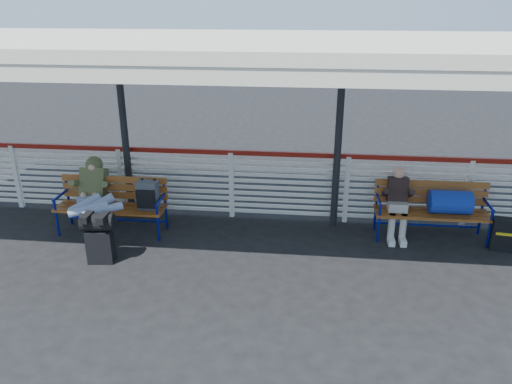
# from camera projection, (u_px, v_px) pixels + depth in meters

# --- Properties ---
(ground) EXTENTS (60.00, 60.00, 0.00)m
(ground) POSITION_uv_depth(u_px,v_px,m) (212.00, 270.00, 7.23)
(ground) COLOR black
(ground) RESTS_ON ground
(fence) EXTENTS (12.08, 0.08, 1.24)m
(fence) POSITION_uv_depth(u_px,v_px,m) (231.00, 182.00, 8.75)
(fence) COLOR silver
(fence) RESTS_ON ground
(canopy) EXTENTS (12.60, 3.60, 3.16)m
(canopy) POSITION_uv_depth(u_px,v_px,m) (217.00, 47.00, 6.92)
(canopy) COLOR silver
(canopy) RESTS_ON ground
(luggage_stack) EXTENTS (0.49, 0.31, 0.77)m
(luggage_stack) POSITION_uv_depth(u_px,v_px,m) (99.00, 236.00, 7.31)
(luggage_stack) COLOR black
(luggage_stack) RESTS_ON ground
(bench_left) EXTENTS (1.80, 0.56, 0.93)m
(bench_left) POSITION_uv_depth(u_px,v_px,m) (124.00, 198.00, 8.20)
(bench_left) COLOR #8C5A1B
(bench_left) RESTS_ON ground
(bench_right) EXTENTS (1.80, 0.56, 0.92)m
(bench_right) POSITION_uv_depth(u_px,v_px,m) (442.00, 204.00, 7.96)
(bench_right) COLOR #8C5A1B
(bench_right) RESTS_ON ground
(traveler_man) EXTENTS (0.93, 1.63, 0.77)m
(traveler_man) POSITION_uv_depth(u_px,v_px,m) (94.00, 201.00, 7.88)
(traveler_man) COLOR #8F9FC1
(traveler_man) RESTS_ON ground
(companion_person) EXTENTS (0.32, 0.66, 1.15)m
(companion_person) POSITION_uv_depth(u_px,v_px,m) (398.00, 203.00, 8.04)
(companion_person) COLOR #B0A9A0
(companion_person) RESTS_ON ground
(suitcase_side) EXTENTS (0.40, 0.27, 0.52)m
(suitcase_side) POSITION_uv_depth(u_px,v_px,m) (504.00, 234.00, 7.72)
(suitcase_side) COLOR black
(suitcase_side) RESTS_ON ground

